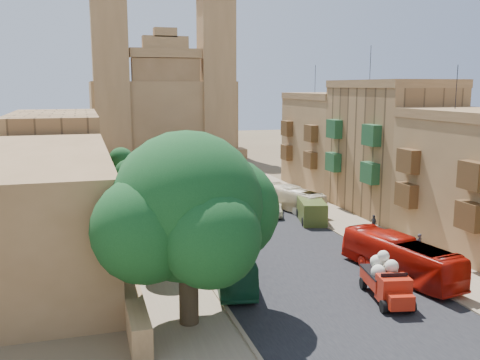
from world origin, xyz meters
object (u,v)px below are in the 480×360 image
street_tree_d (121,160)px  car_blue_b (178,166)px  street_tree_b (140,198)px  bus_green_north (232,260)px  car_dkblue (185,177)px  car_cream (271,209)px  street_tree_a (159,230)px  pedestrian_c (373,223)px  car_blue_a (230,264)px  car_white_b (221,181)px  church (162,106)px  street_tree_c (129,174)px  pedestrian_a (419,245)px  bus_cream_east (293,199)px  olive_pickup (311,211)px  ficus_tree (189,212)px  bus_red_east (400,257)px  red_truck (387,280)px  car_white_a (207,198)px

street_tree_d → car_blue_b: (9.50, 11.21, -2.79)m
street_tree_b → street_tree_d: size_ratio=0.92×
street_tree_d → bus_green_north: street_tree_d is taller
car_dkblue → car_cream: bearing=-70.3°
car_dkblue → car_blue_b: 10.60m
street_tree_a → pedestrian_c: (20.43, 6.14, -2.56)m
street_tree_d → car_blue_a: bearing=-82.2°
car_white_b → pedestrian_c: bearing=83.0°
church → bus_green_north: church is taller
street_tree_b → street_tree_c: (0.00, 12.00, 0.26)m
pedestrian_a → bus_cream_east: bearing=-86.7°
street_tree_c → car_blue_a: size_ratio=1.58×
bus_cream_east → car_white_b: (-3.84, 15.83, -0.63)m
church → street_tree_a: bearing=-98.5°
street_tree_a → pedestrian_a: (20.06, -1.30, -2.43)m
pedestrian_c → car_cream: bearing=-147.8°
church → street_tree_c: church is taller
street_tree_a → pedestrian_c: size_ratio=3.19×
street_tree_d → pedestrian_a: bearing=-61.7°
street_tree_a → olive_pickup: street_tree_a is taller
street_tree_d → car_blue_a: street_tree_d is taller
street_tree_b → street_tree_d: street_tree_d is taller
ficus_tree → bus_red_east: ficus_tree is taller
red_truck → olive_pickup: 19.75m
ficus_tree → pedestrian_c: size_ratio=6.94×
car_blue_a → pedestrian_c: 16.80m
car_dkblue → ficus_tree: bearing=-93.2°
ficus_tree → car_white_a: size_ratio=3.21×
car_blue_b → pedestrian_c: 42.50m
street_tree_d → olive_pickup: street_tree_d is taller
car_blue_a → street_tree_c: bearing=81.6°
church → car_cream: church is taller
bus_green_north → car_blue_a: bus_green_north is taller
street_tree_d → car_cream: street_tree_d is taller
street_tree_c → red_truck: (12.93, -32.25, -2.15)m
street_tree_b → street_tree_d: bearing=90.0°
car_cream → car_white_a: bearing=-36.2°
street_tree_b → bus_red_east: size_ratio=0.47×
olive_pickup → car_blue_a: 16.38m
bus_red_east → car_white_b: bus_red_east is taller
street_tree_b → car_white_a: size_ratio=1.41×
pedestrian_c → street_tree_c: bearing=-137.1°
car_white_a → street_tree_a: bearing=-96.5°
car_cream → bus_red_east: bearing=116.1°
car_blue_a → car_white_a: 22.93m
street_tree_a → street_tree_b: 12.00m
street_tree_c → red_truck: size_ratio=0.97×
olive_pickup → car_blue_a: size_ratio=1.72×
ficus_tree → bus_green_north: 8.75m
ficus_tree → car_dkblue: ficus_tree is taller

